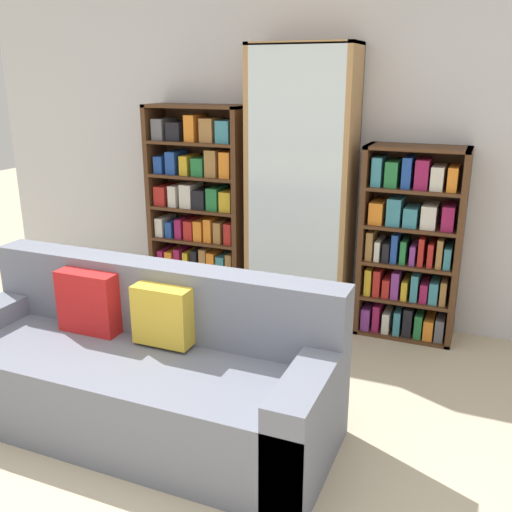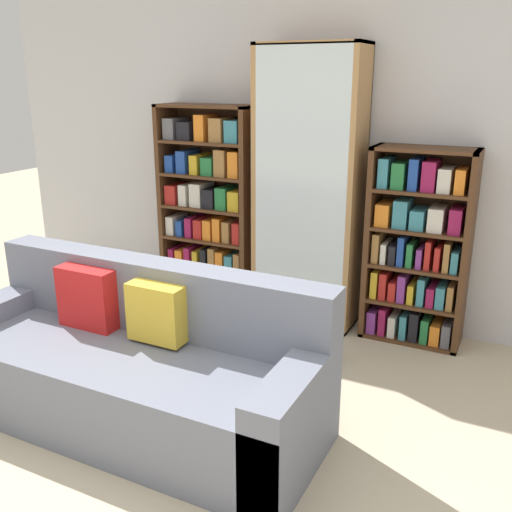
{
  "view_description": "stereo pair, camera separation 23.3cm",
  "coord_description": "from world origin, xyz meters",
  "px_view_note": "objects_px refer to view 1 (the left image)",
  "views": [
    {
      "loc": [
        1.27,
        -1.63,
        1.87
      ],
      "look_at": [
        -0.03,
        1.52,
        0.78
      ],
      "focal_mm": 40.0,
      "sensor_mm": 36.0,
      "label": 1
    },
    {
      "loc": [
        1.49,
        -1.54,
        1.87
      ],
      "look_at": [
        -0.03,
        1.52,
        0.78
      ],
      "focal_mm": 40.0,
      "sensor_mm": 36.0,
      "label": 2
    }
  ],
  "objects_px": {
    "display_cabinet": "(301,190)",
    "couch": "(139,373)",
    "bookshelf_right": "(409,246)",
    "wine_bottle": "(330,339)",
    "bookshelf_left": "(200,210)"
  },
  "relations": [
    {
      "from": "couch",
      "to": "display_cabinet",
      "type": "relative_size",
      "value": 1.04
    },
    {
      "from": "bookshelf_left",
      "to": "display_cabinet",
      "type": "xyz_separation_m",
      "value": [
        0.88,
        -0.02,
        0.23
      ]
    },
    {
      "from": "wine_bottle",
      "to": "display_cabinet",
      "type": "bearing_deg",
      "value": 125.04
    },
    {
      "from": "couch",
      "to": "display_cabinet",
      "type": "bearing_deg",
      "value": 78.55
    },
    {
      "from": "couch",
      "to": "wine_bottle",
      "type": "bearing_deg",
      "value": 55.14
    },
    {
      "from": "couch",
      "to": "wine_bottle",
      "type": "distance_m",
      "value": 1.37
    },
    {
      "from": "display_cabinet",
      "to": "bookshelf_right",
      "type": "distance_m",
      "value": 0.9
    },
    {
      "from": "display_cabinet",
      "to": "bookshelf_right",
      "type": "relative_size",
      "value": 1.49
    },
    {
      "from": "bookshelf_left",
      "to": "bookshelf_right",
      "type": "bearing_deg",
      "value": -0.0
    },
    {
      "from": "couch",
      "to": "bookshelf_right",
      "type": "relative_size",
      "value": 1.55
    },
    {
      "from": "display_cabinet",
      "to": "couch",
      "type": "bearing_deg",
      "value": -101.45
    },
    {
      "from": "couch",
      "to": "bookshelf_left",
      "type": "bearing_deg",
      "value": 106.88
    },
    {
      "from": "couch",
      "to": "wine_bottle",
      "type": "xyz_separation_m",
      "value": [
        0.78,
        1.12,
        -0.16
      ]
    },
    {
      "from": "bookshelf_left",
      "to": "display_cabinet",
      "type": "relative_size",
      "value": 0.79
    },
    {
      "from": "couch",
      "to": "wine_bottle",
      "type": "height_order",
      "value": "couch"
    }
  ]
}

